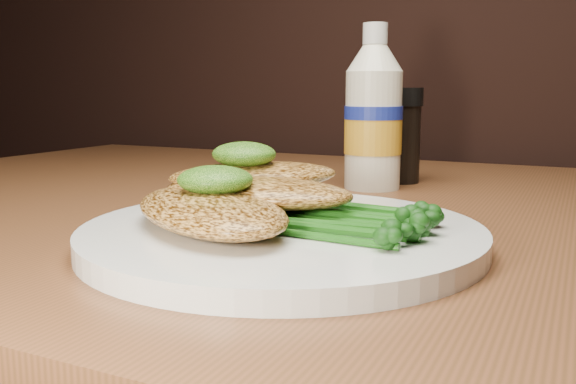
% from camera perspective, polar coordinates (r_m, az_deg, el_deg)
% --- Properties ---
extents(plate, '(0.30, 0.30, 0.02)m').
position_cam_1_polar(plate, '(0.46, -0.54, -3.99)').
color(plate, white).
rests_on(plate, dining_table).
extents(chicken_front, '(0.19, 0.17, 0.03)m').
position_cam_1_polar(chicken_front, '(0.44, -7.21, -1.68)').
color(chicken_front, gold).
rests_on(chicken_front, plate).
extents(chicken_mid, '(0.16, 0.09, 0.02)m').
position_cam_1_polar(chicken_mid, '(0.47, -2.92, -0.01)').
color(chicken_mid, gold).
rests_on(chicken_mid, plate).
extents(chicken_back, '(0.15, 0.15, 0.02)m').
position_cam_1_polar(chicken_back, '(0.51, -3.08, 1.53)').
color(chicken_back, gold).
rests_on(chicken_back, plate).
extents(pesto_front, '(0.07, 0.07, 0.02)m').
position_cam_1_polar(pesto_front, '(0.45, -6.75, 1.13)').
color(pesto_front, '#0C3508').
rests_on(pesto_front, chicken_front).
extents(pesto_back, '(0.06, 0.06, 0.02)m').
position_cam_1_polar(pesto_back, '(0.51, -4.09, 3.50)').
color(pesto_back, '#0C3508').
rests_on(pesto_back, chicken_back).
extents(broccolini_bundle, '(0.15, 0.12, 0.02)m').
position_cam_1_polar(broccolini_bundle, '(0.44, 5.36, -2.12)').
color(broccolini_bundle, '#1B5813').
rests_on(broccolini_bundle, plate).
extents(mayo_bottle, '(0.09, 0.09, 0.19)m').
position_cam_1_polar(mayo_bottle, '(0.71, 7.91, 7.75)').
color(mayo_bottle, '#F2E9CD').
rests_on(mayo_bottle, dining_table).
extents(pepper_grinder, '(0.06, 0.06, 0.12)m').
position_cam_1_polar(pepper_grinder, '(0.77, 10.52, 5.15)').
color(pepper_grinder, black).
rests_on(pepper_grinder, dining_table).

